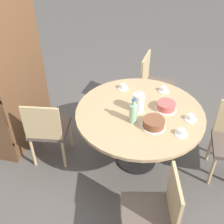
{
  "coord_description": "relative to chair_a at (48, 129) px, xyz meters",
  "views": [
    {
      "loc": [
        -2.33,
        -0.26,
        2.54
      ],
      "look_at": [
        0.0,
        0.3,
        0.68
      ],
      "focal_mm": 45.0,
      "sensor_mm": 36.0,
      "label": 1
    }
  ],
  "objects": [
    {
      "name": "bookshelf",
      "position": [
        0.35,
        0.5,
        0.43
      ],
      "size": [
        1.02,
        0.28,
        1.79
      ],
      "rotation": [
        0.0,
        0.0,
        3.14
      ],
      "color": "brown",
      "rests_on": "ground_plane"
    },
    {
      "name": "chair_a",
      "position": [
        0.0,
        0.0,
        0.0
      ],
      "size": [
        0.48,
        0.48,
        0.87
      ],
      "rotation": [
        0.0,
        0.0,
        1.72
      ],
      "color": "tan",
      "rests_on": "ground_plane"
    },
    {
      "name": "cake_main",
      "position": [
        0.01,
        -1.15,
        0.3
      ],
      "size": [
        0.24,
        0.24,
        0.09
      ],
      "color": "white",
      "rests_on": "dining_table"
    },
    {
      "name": "chair_d",
      "position": [
        1.22,
        -1.04,
        0.0
      ],
      "size": [
        0.46,
        0.46,
        0.87
      ],
      "rotation": [
        0.0,
        0.0,
        6.17
      ],
      "color": "tan",
      "rests_on": "ground_plane"
    },
    {
      "name": "ground_plane",
      "position": [
        0.21,
        -0.99,
        -0.48
      ],
      "size": [
        14.0,
        14.0,
        0.0
      ],
      "primitive_type": "plane",
      "color": "#56514C"
    },
    {
      "name": "cup_c",
      "position": [
        0.2,
        -1.51,
        0.28
      ],
      "size": [
        0.12,
        0.12,
        0.06
      ],
      "color": "white",
      "rests_on": "dining_table"
    },
    {
      "name": "water_bottle",
      "position": [
        0.04,
        -0.94,
        0.37
      ],
      "size": [
        0.08,
        0.08,
        0.27
      ],
      "color": "#99C6A3",
      "rests_on": "dining_table"
    },
    {
      "name": "cup_d",
      "position": [
        0.61,
        -0.73,
        0.28
      ],
      "size": [
        0.12,
        0.12,
        0.06
      ],
      "color": "white",
      "rests_on": "dining_table"
    },
    {
      "name": "chair_b",
      "position": [
        -0.76,
        -1.28,
        0.0
      ],
      "size": [
        0.51,
        0.51,
        0.87
      ],
      "rotation": [
        0.0,
        0.0,
        3.37
      ],
      "color": "tan",
      "rests_on": "ground_plane"
    },
    {
      "name": "cup_b",
      "position": [
        0.66,
        -1.2,
        0.28
      ],
      "size": [
        0.12,
        0.12,
        0.06
      ],
      "color": "white",
      "rests_on": "dining_table"
    },
    {
      "name": "cup_a",
      "position": [
        -0.04,
        -1.42,
        0.28
      ],
      "size": [
        0.12,
        0.12,
        0.06
      ],
      "color": "white",
      "rests_on": "dining_table"
    },
    {
      "name": "cake_second",
      "position": [
        0.32,
        -1.25,
        0.3
      ],
      "size": [
        0.23,
        0.23,
        0.08
      ],
      "color": "white",
      "rests_on": "dining_table"
    },
    {
      "name": "dining_table",
      "position": [
        0.21,
        -0.99,
        0.13
      ],
      "size": [
        1.36,
        1.36,
        0.73
      ],
      "color": "black",
      "rests_on": "ground_plane"
    },
    {
      "name": "coffee_pot",
      "position": [
        0.23,
        -0.97,
        0.37
      ],
      "size": [
        0.12,
        0.12,
        0.24
      ],
      "color": "white",
      "rests_on": "dining_table"
    }
  ]
}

